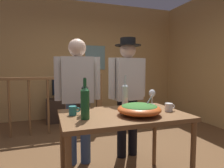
% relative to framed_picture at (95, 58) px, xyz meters
% --- Properties ---
extents(ground_plane, '(6.92, 6.92, 0.00)m').
position_rel_framed_picture_xyz_m(ground_plane, '(-0.41, -2.60, -1.51)').
color(ground_plane, brown).
extents(back_wall, '(5.32, 0.10, 2.89)m').
position_rel_framed_picture_xyz_m(back_wall, '(-0.41, 0.06, -0.06)').
color(back_wall, tan).
rests_on(back_wall, ground_plane).
extents(side_wall_right, '(0.10, 3.99, 2.89)m').
position_rel_framed_picture_xyz_m(side_wall_right, '(2.25, -1.80, -0.06)').
color(side_wall_right, tan).
rests_on(side_wall_right, ground_plane).
extents(framed_picture, '(0.51, 0.03, 0.60)m').
position_rel_framed_picture_xyz_m(framed_picture, '(0.00, 0.00, 0.00)').
color(framed_picture, '#749D97').
extents(stair_railing, '(2.72, 0.10, 1.13)m').
position_rel_framed_picture_xyz_m(stair_railing, '(-1.12, -1.07, -0.85)').
color(stair_railing, brown).
rests_on(stair_railing, ground_plane).
extents(tv_console, '(0.90, 0.40, 0.53)m').
position_rel_framed_picture_xyz_m(tv_console, '(-0.78, -0.29, -1.24)').
color(tv_console, '#38281E').
rests_on(tv_console, ground_plane).
extents(flat_screen_tv, '(0.62, 0.12, 0.49)m').
position_rel_framed_picture_xyz_m(flat_screen_tv, '(-0.78, -0.32, -0.70)').
color(flat_screen_tv, black).
rests_on(flat_screen_tv, tv_console).
extents(serving_table, '(1.22, 0.76, 0.80)m').
position_rel_framed_picture_xyz_m(serving_table, '(-0.46, -3.09, -0.80)').
color(serving_table, brown).
rests_on(serving_table, ground_plane).
extents(salad_bowl, '(0.42, 0.42, 0.21)m').
position_rel_framed_picture_xyz_m(salad_bowl, '(-0.34, -3.20, -0.65)').
color(salad_bowl, '#DB5B23').
rests_on(salad_bowl, serving_table).
extents(wine_glass, '(0.08, 0.08, 0.19)m').
position_rel_framed_picture_xyz_m(wine_glass, '(0.04, -2.78, -0.57)').
color(wine_glass, silver).
rests_on(wine_glass, serving_table).
extents(wine_bottle_green, '(0.08, 0.08, 0.36)m').
position_rel_framed_picture_xyz_m(wine_bottle_green, '(-0.86, -3.18, -0.56)').
color(wine_bottle_green, '#1E5628').
rests_on(wine_bottle_green, serving_table).
extents(wine_bottle_dark, '(0.07, 0.07, 0.36)m').
position_rel_framed_picture_xyz_m(wine_bottle_dark, '(-0.82, -2.99, -0.56)').
color(wine_bottle_dark, black).
rests_on(wine_bottle_dark, serving_table).
extents(wine_bottle_clear, '(0.07, 0.07, 0.37)m').
position_rel_framed_picture_xyz_m(wine_bottle_clear, '(-0.37, -2.91, -0.56)').
color(wine_bottle_clear, silver).
rests_on(wine_bottle_clear, serving_table).
extents(mug_teal, '(0.11, 0.07, 0.09)m').
position_rel_framed_picture_xyz_m(mug_teal, '(-0.94, -3.00, -0.66)').
color(mug_teal, teal).
rests_on(mug_teal, serving_table).
extents(mug_white, '(0.12, 0.08, 0.08)m').
position_rel_framed_picture_xyz_m(mug_white, '(0.03, -3.15, -0.67)').
color(mug_white, white).
rests_on(mug_white, serving_table).
extents(person_standing_left, '(0.57, 0.27, 1.61)m').
position_rel_framed_picture_xyz_m(person_standing_left, '(-0.80, -2.39, -0.56)').
color(person_standing_left, '#3D5684').
rests_on(person_standing_left, ground_plane).
extents(person_standing_right, '(0.57, 0.36, 1.65)m').
position_rel_framed_picture_xyz_m(person_standing_right, '(-0.11, -2.39, -0.52)').
color(person_standing_right, black).
rests_on(person_standing_right, ground_plane).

